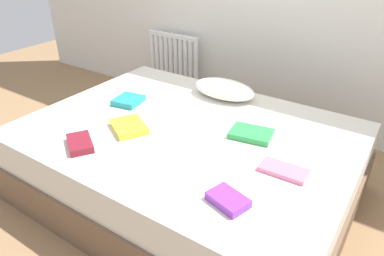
% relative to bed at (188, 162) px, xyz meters
% --- Properties ---
extents(ground_plane, '(8.00, 8.00, 0.00)m').
position_rel_bed_xyz_m(ground_plane, '(0.00, 0.00, -0.25)').
color(ground_plane, '#93704C').
extents(bed, '(2.00, 1.50, 0.50)m').
position_rel_bed_xyz_m(bed, '(0.00, 0.00, 0.00)').
color(bed, brown).
rests_on(bed, ground).
extents(radiator, '(0.58, 0.04, 0.55)m').
position_rel_bed_xyz_m(radiator, '(-0.99, 1.20, 0.16)').
color(radiator, white).
rests_on(radiator, ground).
extents(pillow, '(0.47, 0.26, 0.13)m').
position_rel_bed_xyz_m(pillow, '(-0.04, 0.54, 0.32)').
color(pillow, white).
rests_on(pillow, bed).
extents(textbook_yellow, '(0.29, 0.28, 0.04)m').
position_rel_bed_xyz_m(textbook_yellow, '(-0.29, -0.21, 0.27)').
color(textbook_yellow, yellow).
rests_on(textbook_yellow, bed).
extents(textbook_teal, '(0.20, 0.22, 0.04)m').
position_rel_bed_xyz_m(textbook_teal, '(-0.55, 0.07, 0.27)').
color(textbook_teal, teal).
rests_on(textbook_teal, bed).
extents(textbook_green, '(0.27, 0.21, 0.03)m').
position_rel_bed_xyz_m(textbook_green, '(0.37, 0.13, 0.27)').
color(textbook_green, green).
rests_on(textbook_green, bed).
extents(textbook_pink, '(0.24, 0.13, 0.02)m').
position_rel_bed_xyz_m(textbook_pink, '(0.66, -0.10, 0.27)').
color(textbook_pink, pink).
rests_on(textbook_pink, bed).
extents(textbook_maroon, '(0.25, 0.22, 0.04)m').
position_rel_bed_xyz_m(textbook_maroon, '(-0.38, -0.51, 0.27)').
color(textbook_maroon, maroon).
rests_on(textbook_maroon, bed).
extents(textbook_purple, '(0.20, 0.16, 0.04)m').
position_rel_bed_xyz_m(textbook_purple, '(0.54, -0.46, 0.27)').
color(textbook_purple, purple).
rests_on(textbook_purple, bed).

